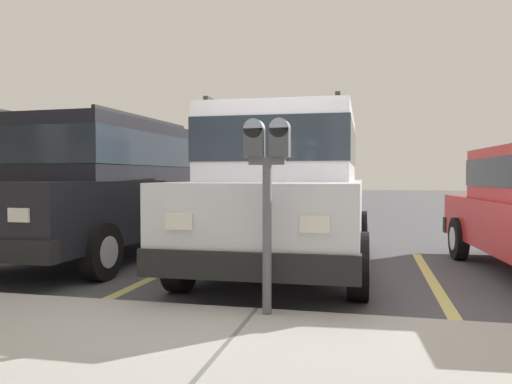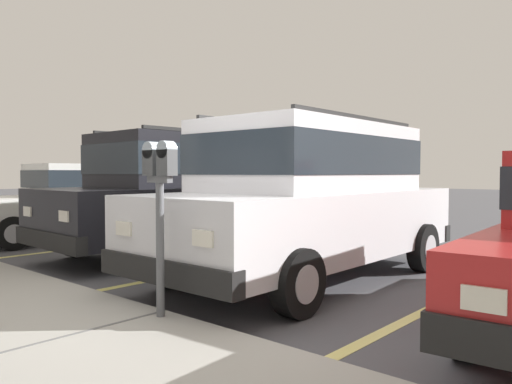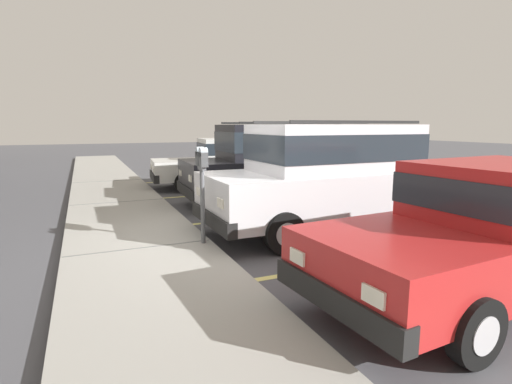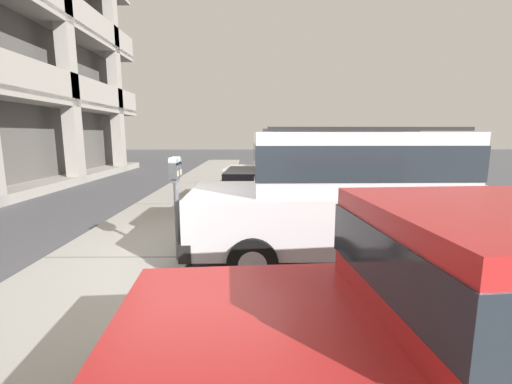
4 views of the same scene
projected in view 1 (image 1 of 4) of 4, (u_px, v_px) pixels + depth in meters
ground_plane at (262, 322)px, 4.24m from camera, size 80.00×80.00×0.10m
sidewalk at (216, 366)px, 2.97m from camera, size 40.00×2.20×0.12m
parking_stall_lines at (158, 275)px, 5.95m from camera, size 12.79×4.80×0.01m
silver_suv at (288, 184)px, 6.38m from camera, size 2.06×4.80×2.03m
dark_hatchback at (103, 183)px, 7.30m from camera, size 2.15×4.85×2.03m
parking_meter_near at (267, 169)px, 3.83m from camera, size 0.35×0.12×1.51m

